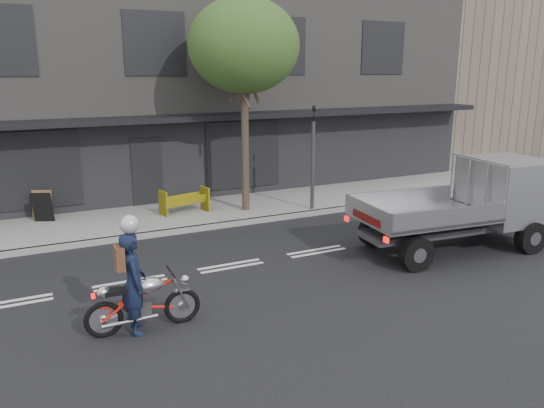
{
  "coord_description": "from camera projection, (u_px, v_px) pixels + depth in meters",
  "views": [
    {
      "loc": [
        -4.36,
        -11.24,
        4.64
      ],
      "look_at": [
        1.35,
        0.5,
        1.28
      ],
      "focal_mm": 35.0,
      "sensor_mm": 36.0,
      "label": 1
    }
  ],
  "objects": [
    {
      "name": "ground",
      "position": [
        231.0,
        266.0,
        12.79
      ],
      "size": [
        80.0,
        80.0,
        0.0
      ],
      "primitive_type": "plane",
      "color": "black",
      "rests_on": "ground"
    },
    {
      "name": "sidewalk",
      "position": [
        176.0,
        216.0,
        16.86
      ],
      "size": [
        32.0,
        3.2,
        0.15
      ],
      "primitive_type": "cube",
      "color": "gray",
      "rests_on": "ground"
    },
    {
      "name": "kerb",
      "position": [
        192.0,
        229.0,
        15.47
      ],
      "size": [
        32.0,
        0.2,
        0.15
      ],
      "primitive_type": "cube",
      "color": "gray",
      "rests_on": "ground"
    },
    {
      "name": "building_main",
      "position": [
        127.0,
        84.0,
        21.63
      ],
      "size": [
        26.0,
        10.0,
        8.0
      ],
      "primitive_type": "cube",
      "color": "slate",
      "rests_on": "ground"
    },
    {
      "name": "building_neighbour",
      "position": [
        485.0,
        61.0,
        29.86
      ],
      "size": [
        14.0,
        10.0,
        10.0
      ],
      "primitive_type": "cube",
      "color": "brown",
      "rests_on": "ground"
    },
    {
      "name": "street_tree",
      "position": [
        244.0,
        46.0,
        16.06
      ],
      "size": [
        3.4,
        3.4,
        6.74
      ],
      "color": "#382B21",
      "rests_on": "ground"
    },
    {
      "name": "traffic_light_pole",
      "position": [
        313.0,
        164.0,
        17.07
      ],
      "size": [
        0.12,
        0.12,
        3.5
      ],
      "color": "#2D2D30",
      "rests_on": "ground"
    },
    {
      "name": "motorcycle",
      "position": [
        143.0,
        301.0,
        9.57
      ],
      "size": [
        2.1,
        0.61,
        1.08
      ],
      "rotation": [
        0.0,
        0.0,
        -0.04
      ],
      "color": "black",
      "rests_on": "ground"
    },
    {
      "name": "rider",
      "position": [
        134.0,
        283.0,
        9.41
      ],
      "size": [
        0.48,
        0.7,
        1.87
      ],
      "primitive_type": "imported",
      "rotation": [
        0.0,
        0.0,
        1.53
      ],
      "color": "black",
      "rests_on": "ground"
    },
    {
      "name": "flatbed_ute",
      "position": [
        492.0,
        195.0,
        14.04
      ],
      "size": [
        5.37,
        2.58,
        2.41
      ],
      "rotation": [
        0.0,
        0.0,
        -0.09
      ],
      "color": "black",
      "rests_on": "ground"
    },
    {
      "name": "construction_barrier",
      "position": [
        187.0,
        202.0,
        16.61
      ],
      "size": [
        1.57,
        0.92,
        0.83
      ],
      "primitive_type": null,
      "rotation": [
        0.0,
        0.0,
        0.24
      ],
      "color": "yellow",
      "rests_on": "sidewalk"
    },
    {
      "name": "sandwich_board",
      "position": [
        43.0,
        207.0,
        15.8
      ],
      "size": [
        0.69,
        0.58,
        0.92
      ],
      "primitive_type": null,
      "rotation": [
        0.0,
        0.0,
        -0.39
      ],
      "color": "black",
      "rests_on": "sidewalk"
    }
  ]
}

